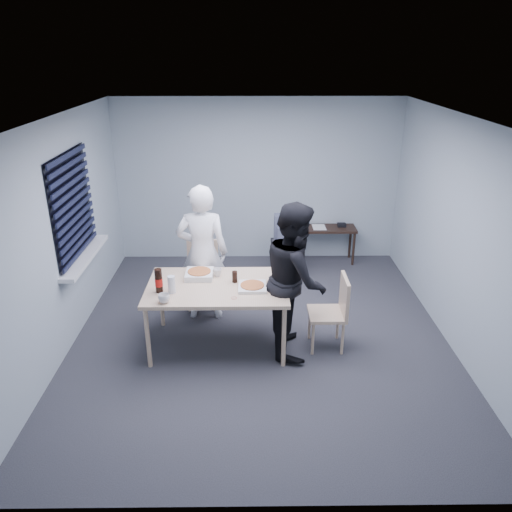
{
  "coord_description": "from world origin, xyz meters",
  "views": [
    {
      "loc": [
        -0.11,
        -5.3,
        3.28
      ],
      "look_at": [
        -0.05,
        0.1,
        1.01
      ],
      "focal_mm": 35.0,
      "sensor_mm": 36.0,
      "label": 1
    }
  ],
  "objects_px": {
    "chair_far": "(203,268)",
    "side_table": "(328,232)",
    "person_black": "(295,279)",
    "stool": "(284,249)",
    "chair_right": "(335,308)",
    "dining_table": "(217,290)",
    "mug_a": "(164,298)",
    "person_white": "(203,253)",
    "soda_bottle": "(159,281)",
    "backpack": "(285,229)",
    "mug_b": "(218,272)"
  },
  "relations": [
    {
      "from": "stool",
      "to": "mug_b",
      "type": "xyz_separation_m",
      "value": [
        -0.9,
        -1.67,
        0.38
      ]
    },
    {
      "from": "chair_far",
      "to": "stool",
      "type": "relative_size",
      "value": 1.61
    },
    {
      "from": "chair_far",
      "to": "stool",
      "type": "xyz_separation_m",
      "value": [
        1.16,
        0.86,
        -0.07
      ]
    },
    {
      "from": "chair_far",
      "to": "side_table",
      "type": "height_order",
      "value": "chair_far"
    },
    {
      "from": "chair_right",
      "to": "dining_table",
      "type": "bearing_deg",
      "value": 177.55
    },
    {
      "from": "side_table",
      "to": "backpack",
      "type": "height_order",
      "value": "backpack"
    },
    {
      "from": "person_black",
      "to": "stool",
      "type": "height_order",
      "value": "person_black"
    },
    {
      "from": "mug_a",
      "to": "soda_bottle",
      "type": "relative_size",
      "value": 0.45
    },
    {
      "from": "backpack",
      "to": "dining_table",
      "type": "bearing_deg",
      "value": -120.15
    },
    {
      "from": "side_table",
      "to": "person_black",
      "type": "bearing_deg",
      "value": -106.57
    },
    {
      "from": "backpack",
      "to": "mug_a",
      "type": "bearing_deg",
      "value": -126.8
    },
    {
      "from": "mug_b",
      "to": "chair_right",
      "type": "bearing_deg",
      "value": -12.9
    },
    {
      "from": "person_white",
      "to": "backpack",
      "type": "distance_m",
      "value": 1.65
    },
    {
      "from": "person_white",
      "to": "soda_bottle",
      "type": "relative_size",
      "value": 6.48
    },
    {
      "from": "side_table",
      "to": "mug_a",
      "type": "distance_m",
      "value": 3.63
    },
    {
      "from": "mug_a",
      "to": "mug_b",
      "type": "bearing_deg",
      "value": 51.3
    },
    {
      "from": "soda_bottle",
      "to": "side_table",
      "type": "bearing_deg",
      "value": 49.37
    },
    {
      "from": "person_white",
      "to": "mug_a",
      "type": "xyz_separation_m",
      "value": [
        -0.31,
        -1.1,
        -0.06
      ]
    },
    {
      "from": "chair_far",
      "to": "side_table",
      "type": "distance_m",
      "value": 2.38
    },
    {
      "from": "person_white",
      "to": "dining_table",
      "type": "bearing_deg",
      "value": 107.82
    },
    {
      "from": "backpack",
      "to": "mug_a",
      "type": "height_order",
      "value": "backpack"
    },
    {
      "from": "chair_far",
      "to": "person_white",
      "type": "distance_m",
      "value": 0.52
    },
    {
      "from": "soda_bottle",
      "to": "chair_far",
      "type": "bearing_deg",
      "value": 73.69
    },
    {
      "from": "stool",
      "to": "mug_b",
      "type": "bearing_deg",
      "value": -118.35
    },
    {
      "from": "backpack",
      "to": "person_white",
      "type": "bearing_deg",
      "value": -137.78
    },
    {
      "from": "dining_table",
      "to": "backpack",
      "type": "bearing_deg",
      "value": 64.97
    },
    {
      "from": "person_white",
      "to": "stool",
      "type": "height_order",
      "value": "person_white"
    },
    {
      "from": "chair_far",
      "to": "person_black",
      "type": "bearing_deg",
      "value": -44.46
    },
    {
      "from": "soda_bottle",
      "to": "mug_a",
      "type": "bearing_deg",
      "value": -70.06
    },
    {
      "from": "soda_bottle",
      "to": "stool",
      "type": "bearing_deg",
      "value": 53.8
    },
    {
      "from": "chair_far",
      "to": "side_table",
      "type": "relative_size",
      "value": 1.01
    },
    {
      "from": "person_black",
      "to": "soda_bottle",
      "type": "bearing_deg",
      "value": 93.37
    },
    {
      "from": "chair_right",
      "to": "person_white",
      "type": "relative_size",
      "value": 0.5
    },
    {
      "from": "soda_bottle",
      "to": "chair_right",
      "type": "bearing_deg",
      "value": 2.83
    },
    {
      "from": "dining_table",
      "to": "mug_b",
      "type": "distance_m",
      "value": 0.27
    },
    {
      "from": "backpack",
      "to": "mug_b",
      "type": "xyz_separation_m",
      "value": [
        -0.9,
        -1.65,
        0.06
      ]
    },
    {
      "from": "person_white",
      "to": "mug_b",
      "type": "relative_size",
      "value": 17.7
    },
    {
      "from": "side_table",
      "to": "stool",
      "type": "height_order",
      "value": "side_table"
    },
    {
      "from": "chair_far",
      "to": "side_table",
      "type": "bearing_deg",
      "value": 36.69
    },
    {
      "from": "stool",
      "to": "side_table",
      "type": "bearing_deg",
      "value": 37.16
    },
    {
      "from": "chair_right",
      "to": "side_table",
      "type": "height_order",
      "value": "chair_right"
    },
    {
      "from": "person_black",
      "to": "side_table",
      "type": "height_order",
      "value": "person_black"
    },
    {
      "from": "side_table",
      "to": "soda_bottle",
      "type": "height_order",
      "value": "soda_bottle"
    },
    {
      "from": "person_black",
      "to": "soda_bottle",
      "type": "height_order",
      "value": "person_black"
    },
    {
      "from": "chair_right",
      "to": "mug_a",
      "type": "height_order",
      "value": "chair_right"
    },
    {
      "from": "chair_far",
      "to": "chair_right",
      "type": "xyz_separation_m",
      "value": [
        1.62,
        -1.12,
        0.0
      ]
    },
    {
      "from": "stool",
      "to": "backpack",
      "type": "xyz_separation_m",
      "value": [
        0.0,
        -0.01,
        0.32
      ]
    },
    {
      "from": "chair_far",
      "to": "side_table",
      "type": "xyz_separation_m",
      "value": [
        1.91,
        1.42,
        -0.0
      ]
    },
    {
      "from": "chair_far",
      "to": "person_white",
      "type": "xyz_separation_m",
      "value": [
        0.05,
        -0.37,
        0.37
      ]
    },
    {
      "from": "side_table",
      "to": "backpack",
      "type": "distance_m",
      "value": 0.98
    }
  ]
}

